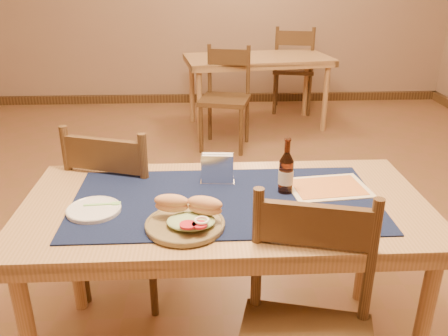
{
  "coord_description": "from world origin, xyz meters",
  "views": [
    {
      "loc": [
        -0.09,
        -2.47,
        1.61
      ],
      "look_at": [
        0.0,
        -0.7,
        0.85
      ],
      "focal_mm": 38.0,
      "sensor_mm": 36.0,
      "label": 1
    }
  ],
  "objects_px": {
    "sandwich_plate": "(187,219)",
    "napkin_holder": "(217,169)",
    "back_table": "(258,65)",
    "main_table": "(225,219)",
    "beer_bottle": "(286,173)",
    "chair_main_far": "(126,208)"
  },
  "relations": [
    {
      "from": "sandwich_plate",
      "to": "napkin_holder",
      "type": "relative_size",
      "value": 1.91
    },
    {
      "from": "back_table",
      "to": "sandwich_plate",
      "type": "distance_m",
      "value": 3.51
    },
    {
      "from": "main_table",
      "to": "beer_bottle",
      "type": "bearing_deg",
      "value": 14.02
    },
    {
      "from": "main_table",
      "to": "beer_bottle",
      "type": "height_order",
      "value": "beer_bottle"
    },
    {
      "from": "back_table",
      "to": "beer_bottle",
      "type": "xyz_separation_m",
      "value": [
        -0.26,
        -3.18,
        0.17
      ]
    },
    {
      "from": "main_table",
      "to": "back_table",
      "type": "height_order",
      "value": "same"
    },
    {
      "from": "back_table",
      "to": "beer_bottle",
      "type": "distance_m",
      "value": 3.19
    },
    {
      "from": "main_table",
      "to": "napkin_holder",
      "type": "distance_m",
      "value": 0.22
    },
    {
      "from": "back_table",
      "to": "sandwich_plate",
      "type": "height_order",
      "value": "sandwich_plate"
    },
    {
      "from": "napkin_holder",
      "to": "main_table",
      "type": "bearing_deg",
      "value": -81.58
    },
    {
      "from": "napkin_holder",
      "to": "beer_bottle",
      "type": "bearing_deg",
      "value": -20.97
    },
    {
      "from": "chair_main_far",
      "to": "sandwich_plate",
      "type": "distance_m",
      "value": 0.78
    },
    {
      "from": "beer_bottle",
      "to": "sandwich_plate",
      "type": "bearing_deg",
      "value": -146.3
    },
    {
      "from": "main_table",
      "to": "chair_main_far",
      "type": "xyz_separation_m",
      "value": [
        -0.47,
        0.44,
        -0.17
      ]
    },
    {
      "from": "main_table",
      "to": "back_table",
      "type": "relative_size",
      "value": 1.03
    },
    {
      "from": "main_table",
      "to": "napkin_holder",
      "type": "xyz_separation_m",
      "value": [
        -0.02,
        0.17,
        0.15
      ]
    },
    {
      "from": "main_table",
      "to": "napkin_holder",
      "type": "bearing_deg",
      "value": 98.42
    },
    {
      "from": "back_table",
      "to": "chair_main_far",
      "type": "xyz_separation_m",
      "value": [
        -0.98,
        -2.8,
        -0.17
      ]
    },
    {
      "from": "chair_main_far",
      "to": "main_table",
      "type": "bearing_deg",
      "value": -43.14
    },
    {
      "from": "back_table",
      "to": "main_table",
      "type": "bearing_deg",
      "value": -98.91
    },
    {
      "from": "main_table",
      "to": "chair_main_far",
      "type": "distance_m",
      "value": 0.67
    },
    {
      "from": "back_table",
      "to": "napkin_holder",
      "type": "height_order",
      "value": "napkin_holder"
    }
  ]
}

